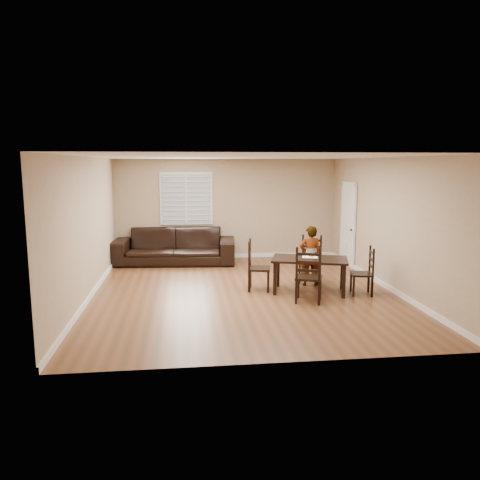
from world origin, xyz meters
name	(u,v)px	position (x,y,z in m)	size (l,w,h in m)	color
ground	(243,291)	(0.00, 0.00, 0.00)	(7.00, 7.00, 0.00)	brown
room	(244,202)	(0.04, 0.18, 1.81)	(6.04, 7.04, 2.72)	tan
dining_table	(310,263)	(1.32, -0.21, 0.61)	(1.66, 1.22, 0.70)	black
chair_near	(311,260)	(1.60, 0.71, 0.46)	(0.59, 0.58, 1.02)	black
chair_far	(308,278)	(1.09, -0.98, 0.49)	(0.60, 0.59, 1.07)	black
chair_left	(253,267)	(0.22, 0.11, 0.47)	(0.52, 0.54, 1.04)	black
chair_right	(368,273)	(2.41, -0.52, 0.44)	(0.48, 0.51, 0.96)	black
child	(310,256)	(1.47, 0.31, 0.64)	(0.47, 0.31, 1.28)	gray
napkin	(310,257)	(1.37, -0.05, 0.70)	(0.31, 0.31, 0.00)	white
donut	(311,256)	(1.38, -0.05, 0.72)	(0.10, 0.10, 0.04)	#D3894B
sofa	(175,246)	(-1.43, 2.94, 0.45)	(3.11, 1.21, 0.91)	black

